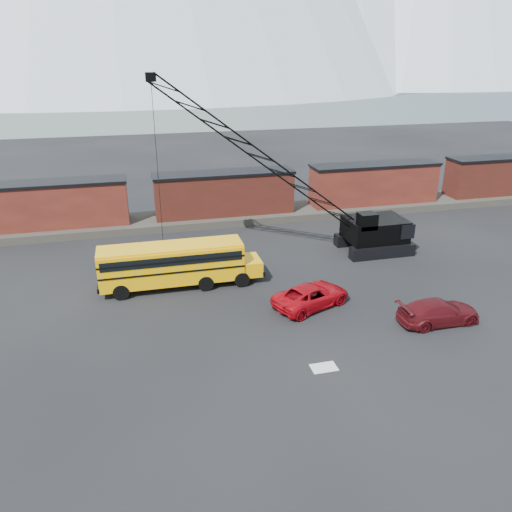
# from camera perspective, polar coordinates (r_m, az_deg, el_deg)

# --- Properties ---
(ground) EXTENTS (160.00, 160.00, 0.00)m
(ground) POSITION_cam_1_polar(r_m,az_deg,el_deg) (30.62, 4.15, -8.55)
(ground) COLOR black
(ground) RESTS_ON ground
(gravel_berm) EXTENTS (120.00, 5.00, 0.70)m
(gravel_berm) POSITION_cam_1_polar(r_m,az_deg,el_deg) (50.05, -3.58, 4.52)
(gravel_berm) COLOR #4A463D
(gravel_berm) RESTS_ON ground
(boxcar_west_near) EXTENTS (13.70, 3.10, 4.17)m
(boxcar_west_near) POSITION_cam_1_polar(r_m,az_deg,el_deg) (49.21, -22.36, 5.47)
(boxcar_west_near) COLOR #4A1815
(boxcar_west_near) RESTS_ON gravel_berm
(boxcar_mid) EXTENTS (13.70, 3.10, 4.17)m
(boxcar_mid) POSITION_cam_1_polar(r_m,az_deg,el_deg) (49.36, -3.64, 7.18)
(boxcar_mid) COLOR #4A1814
(boxcar_mid) RESTS_ON gravel_berm
(boxcar_east_near) EXTENTS (13.70, 3.10, 4.17)m
(boxcar_east_near) POSITION_cam_1_polar(r_m,az_deg,el_deg) (54.42, 13.32, 8.08)
(boxcar_east_near) COLOR #4A1815
(boxcar_east_near) RESTS_ON gravel_berm
(boxcar_east_far) EXTENTS (13.70, 3.10, 4.17)m
(boxcar_east_far) POSITION_cam_1_polar(r_m,az_deg,el_deg) (63.25, 26.52, 8.30)
(boxcar_east_far) COLOR #4A1814
(boxcar_east_far) RESTS_ON gravel_berm
(snow_patch) EXTENTS (1.40, 0.90, 0.02)m
(snow_patch) POSITION_cam_1_polar(r_m,az_deg,el_deg) (27.63, 7.76, -12.51)
(snow_patch) COLOR silver
(snow_patch) RESTS_ON ground
(school_bus) EXTENTS (11.65, 2.65, 3.19)m
(school_bus) POSITION_cam_1_polar(r_m,az_deg,el_deg) (35.70, -9.06, -0.84)
(school_bus) COLOR #EEA505
(school_bus) RESTS_ON ground
(red_pickup) EXTENTS (5.99, 4.40, 1.51)m
(red_pickup) POSITION_cam_1_polar(r_m,az_deg,el_deg) (33.22, 6.34, -4.51)
(red_pickup) COLOR #B10812
(red_pickup) RESTS_ON ground
(maroon_suv) EXTENTS (5.25, 2.19, 1.52)m
(maroon_suv) POSITION_cam_1_polar(r_m,az_deg,el_deg) (33.07, 20.15, -6.00)
(maroon_suv) COLOR #500E13
(maroon_suv) RESTS_ON ground
(crawler_crane) EXTENTS (20.75, 4.20, 14.59)m
(crawler_crane) POSITION_cam_1_polar(r_m,az_deg,el_deg) (38.51, 2.86, 9.78)
(crawler_crane) COLOR black
(crawler_crane) RESTS_ON ground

